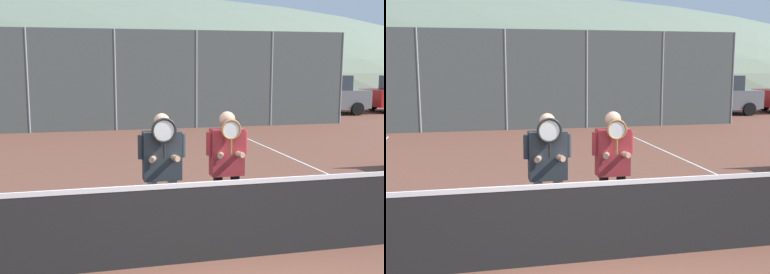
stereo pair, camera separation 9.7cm
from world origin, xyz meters
The scene contains 11 objects.
ground_plane centered at (0.00, 0.00, 0.00)m, with size 120.00×120.00×0.00m, color brown.
hill_distant centered at (0.00, 62.90, 0.00)m, with size 113.96×63.31×22.16m.
clubhouse_building centered at (-1.50, 21.41, 1.83)m, with size 19.64×5.50×3.62m.
fence_back centered at (0.00, 11.75, 1.76)m, with size 17.52×0.06×3.52m.
tennis_net centered at (0.00, 0.00, 0.50)m, with size 10.34×0.09×1.07m.
court_line_right_sideline centered at (3.84, 3.00, 0.00)m, with size 0.05×16.00×0.01m, color white.
player_leftmost centered at (-0.23, 0.86, 1.01)m, with size 0.63×0.34×1.69m.
player_center_left centered at (0.68, 0.92, 1.01)m, with size 0.58×0.34×1.69m.
car_left_of_center centered at (-0.40, 14.98, 0.90)m, with size 4.24×1.94×1.75m.
car_center centered at (4.62, 15.00, 0.88)m, with size 4.61×1.97×1.70m.
car_right_of_center centered at (9.64, 15.09, 0.92)m, with size 4.25×2.00×1.81m.
Camera 2 is at (-1.17, -5.26, 2.32)m, focal length 45.00 mm.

